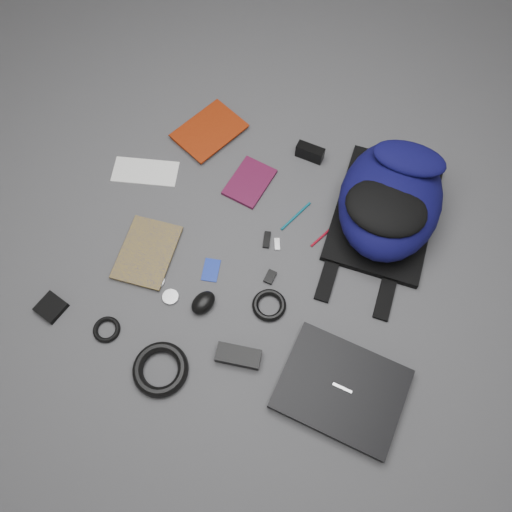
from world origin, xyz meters
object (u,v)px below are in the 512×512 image
at_px(textbook_red, 193,117).
at_px(mouse, 203,303).
at_px(laptop, 341,389).
at_px(comic_book, 123,246).
at_px(pouch, 51,307).
at_px(compact_camera, 310,152).
at_px(dvd_case, 250,182).
at_px(backpack, 390,199).
at_px(power_brick, 238,356).

xyz_separation_m(textbook_red, mouse, (0.36, -0.65, 0.01)).
bearing_deg(textbook_red, laptop, -18.69).
bearing_deg(comic_book, pouch, -117.94).
distance_m(comic_book, compact_camera, 0.74).
height_order(laptop, dvd_case, laptop).
height_order(comic_book, dvd_case, comic_book).
height_order(comic_book, compact_camera, compact_camera).
relative_size(dvd_case, compact_camera, 1.79).
bearing_deg(dvd_case, comic_book, -119.43).
distance_m(textbook_red, pouch, 0.86).
relative_size(textbook_red, comic_book, 1.02).
bearing_deg(pouch, mouse, 24.41).
xyz_separation_m(backpack, comic_book, (-0.77, -0.46, -0.10)).
distance_m(comic_book, pouch, 0.30).
xyz_separation_m(dvd_case, compact_camera, (0.16, 0.19, 0.02)).
height_order(textbook_red, comic_book, textbook_red).
bearing_deg(laptop, power_brick, -172.80).
height_order(backpack, laptop, backpack).
distance_m(textbook_red, dvd_case, 0.36).
distance_m(backpack, textbook_red, 0.80).
bearing_deg(power_brick, mouse, 135.78).
relative_size(textbook_red, pouch, 3.08).
relative_size(comic_book, power_brick, 1.76).
distance_m(compact_camera, pouch, 1.03).
height_order(power_brick, pouch, power_brick).
distance_m(textbook_red, comic_book, 0.58).
height_order(laptop, compact_camera, compact_camera).
relative_size(dvd_case, mouse, 2.07).
bearing_deg(comic_book, power_brick, -27.94).
relative_size(backpack, pouch, 6.49).
relative_size(backpack, compact_camera, 5.10).
relative_size(laptop, pouch, 4.49).
bearing_deg(compact_camera, laptop, -61.38).
height_order(dvd_case, power_brick, power_brick).
bearing_deg(power_brick, backpack, 56.94).
distance_m(laptop, pouch, 0.94).
relative_size(laptop, dvd_case, 1.97).
height_order(dvd_case, pouch, pouch).
xyz_separation_m(compact_camera, mouse, (-0.11, -0.67, -0.01)).
xyz_separation_m(textbook_red, pouch, (-0.08, -0.85, -0.00)).
bearing_deg(backpack, laptop, -88.94).
bearing_deg(laptop, compact_camera, 118.92).
distance_m(laptop, dvd_case, 0.77).
bearing_deg(dvd_case, backpack, 14.05).
height_order(backpack, power_brick, backpack).
bearing_deg(laptop, comic_book, 171.13).
relative_size(laptop, textbook_red, 1.46).
bearing_deg(mouse, comic_book, -175.28).
relative_size(mouse, pouch, 1.10).
height_order(laptop, mouse, mouse).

